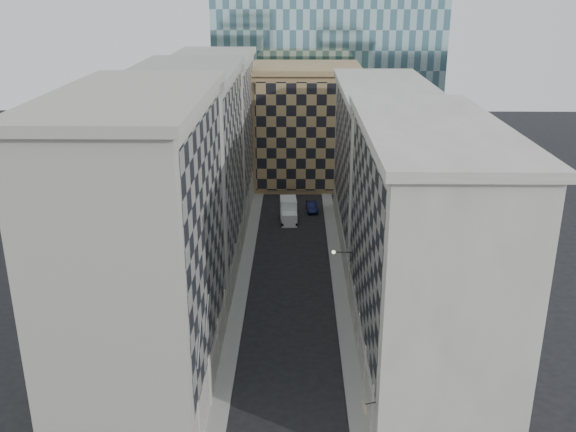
{
  "coord_description": "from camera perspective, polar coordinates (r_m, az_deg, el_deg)",
  "views": [
    {
      "loc": [
        0.53,
        -33.16,
        30.68
      ],
      "look_at": [
        -0.09,
        14.12,
        13.49
      ],
      "focal_mm": 40.0,
      "sensor_mm": 36.0,
      "label": 1
    }
  ],
  "objects": [
    {
      "name": "dark_car",
      "position": [
        91.64,
        2.13,
        0.84
      ],
      "size": [
        1.7,
        4.15,
        1.34
      ],
      "primitive_type": "imported",
      "rotation": [
        0.0,
        0.0,
        0.07
      ],
      "color": "#10133B",
      "rests_on": "ground"
    },
    {
      "name": "bldg_left_c",
      "position": [
        91.09,
        -6.51,
        7.25
      ],
      "size": [
        10.8,
        22.8,
        21.7
      ],
      "color": "#A6A095",
      "rests_on": "ground"
    },
    {
      "name": "bldg_right_a",
      "position": [
        53.3,
        11.9,
        -2.94
      ],
      "size": [
        10.8,
        26.8,
        20.7
      ],
      "color": "#ABA59D",
      "rests_on": "ground"
    },
    {
      "name": "flagpoles_left",
      "position": [
        45.71,
        -7.55,
        -9.96
      ],
      "size": [
        0.1,
        6.33,
        2.33
      ],
      "color": "gray",
      "rests_on": "ground"
    },
    {
      "name": "box_truck",
      "position": [
        87.78,
        0.05,
        0.4
      ],
      "size": [
        2.49,
        5.48,
        2.94
      ],
      "rotation": [
        0.0,
        0.0,
        0.06
      ],
      "color": "white",
      "rests_on": "ground"
    },
    {
      "name": "shop_sign",
      "position": [
        45.28,
        6.82,
        -16.55
      ],
      "size": [
        0.95,
        0.67,
        0.76
      ],
      "rotation": [
        0.0,
        0.0,
        0.31
      ],
      "color": "black",
      "rests_on": "ground"
    },
    {
      "name": "bldg_right_b",
      "position": [
        78.68,
        8.32,
        4.41
      ],
      "size": [
        10.8,
        28.8,
        19.7
      ],
      "color": "#ABA59D",
      "rests_on": "ground"
    },
    {
      "name": "sidewalk_west",
      "position": [
        70.43,
        -4.05,
        -5.84
      ],
      "size": [
        1.5,
        100.0,
        0.15
      ],
      "primitive_type": "cube",
      "color": "gray",
      "rests_on": "ground"
    },
    {
      "name": "tan_block",
      "position": [
        103.28,
        1.57,
        8.1
      ],
      "size": [
        16.8,
        14.8,
        18.8
      ],
      "color": "#A08154",
      "rests_on": "ground"
    },
    {
      "name": "bracket_lamp",
      "position": [
        62.3,
        4.24,
        -3.22
      ],
      "size": [
        1.98,
        0.36,
        0.36
      ],
      "color": "black",
      "rests_on": "ground"
    },
    {
      "name": "bldg_left_b",
      "position": [
        69.88,
        -8.69,
        3.66
      ],
      "size": [
        10.8,
        22.8,
        22.7
      ],
      "color": "#9A988F",
      "rests_on": "ground"
    },
    {
      "name": "bldg_left_a",
      "position": [
        49.36,
        -12.69,
        -3.0
      ],
      "size": [
        10.8,
        22.8,
        23.7
      ],
      "color": "#A6A095",
      "rests_on": "ground"
    },
    {
      "name": "church_tower",
      "position": [
        115.23,
        0.52,
        18.12
      ],
      "size": [
        7.2,
        7.2,
        51.5
      ],
      "color": "#322C27",
      "rests_on": "ground"
    },
    {
      "name": "sidewalk_east",
      "position": [
        70.35,
        4.55,
        -5.88
      ],
      "size": [
        1.5,
        100.0,
        0.15
      ],
      "primitive_type": "cube",
      "color": "gray",
      "rests_on": "ground"
    }
  ]
}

